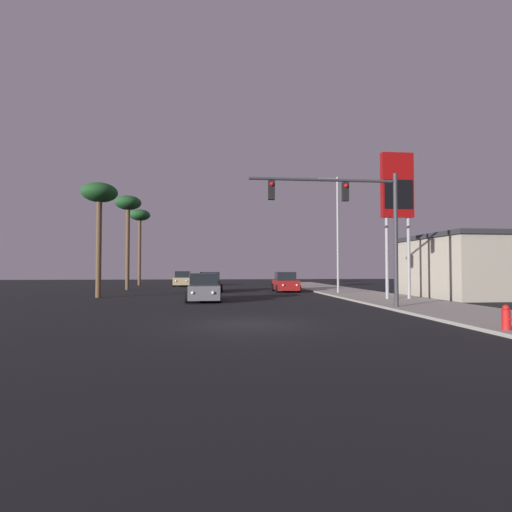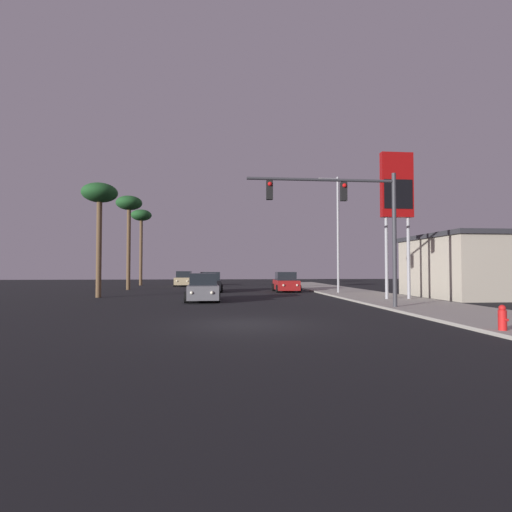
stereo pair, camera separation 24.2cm
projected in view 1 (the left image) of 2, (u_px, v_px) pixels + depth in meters
The scene contains 14 objects.
ground_plane at pixel (250, 324), 14.08m from camera, with size 120.00×120.00×0.00m, color black.
sidewalk_right at pixel (386, 299), 25.01m from camera, with size 5.00×60.00×0.12m.
building_gas_station at pixel (494, 266), 27.60m from camera, with size 10.30×8.30×4.30m.
car_red at pixel (285, 283), 34.17m from camera, with size 2.04×4.34×1.68m.
car_black at pixel (210, 283), 33.82m from camera, with size 2.04×4.33×1.68m.
car_grey at pixel (204, 288), 24.16m from camera, with size 2.04×4.34×1.68m.
car_tan at pixel (183, 279), 45.09m from camera, with size 2.04×4.32×1.68m.
traffic_light_mast at pixel (354, 211), 19.22m from camera, with size 7.29×0.36×6.50m.
street_lamp at pixel (336, 228), 31.02m from camera, with size 1.74×0.24×9.00m.
gas_station_sign at pixel (397, 193), 24.60m from camera, with size 2.00×0.42×9.00m.
fire_hydrant at pixel (506, 318), 11.98m from camera, with size 0.24×0.34×0.76m.
palm_tree_far at pixel (140, 219), 47.08m from camera, with size 2.40×2.40×8.96m.
palm_tree_near at pixel (99, 198), 27.27m from camera, with size 2.40×2.40×7.84m.
palm_tree_mid at pixel (128, 208), 37.22m from camera, with size 2.40×2.40×8.78m.
Camera 1 is at (-1.26, -14.10, 1.96)m, focal length 28.00 mm.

